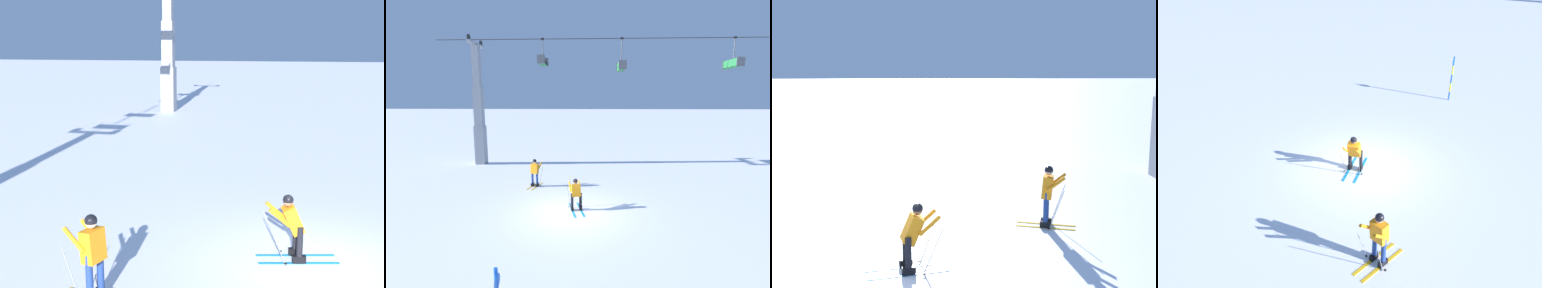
{
  "view_description": "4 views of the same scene",
  "coord_description": "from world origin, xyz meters",
  "views": [
    {
      "loc": [
        -10.06,
        0.32,
        4.54
      ],
      "look_at": [
        0.33,
        2.69,
        2.41
      ],
      "focal_mm": 46.56,
      "sensor_mm": 36.0,
      "label": 1
    },
    {
      "loc": [
        0.79,
        -12.04,
        5.16
      ],
      "look_at": [
        0.17,
        3.3,
        2.66
      ],
      "focal_mm": 26.0,
      "sensor_mm": 36.0,
      "label": 2
    },
    {
      "loc": [
        9.64,
        1.11,
        4.28
      ],
      "look_at": [
        0.38,
        1.52,
        2.71
      ],
      "focal_mm": 44.64,
      "sensor_mm": 36.0,
      "label": 3
    },
    {
      "loc": [
        -5.13,
        9.96,
        7.36
      ],
      "look_at": [
        -0.75,
        2.38,
        2.34
      ],
      "focal_mm": 33.99,
      "sensor_mm": 36.0,
      "label": 4
    }
  ],
  "objects": [
    {
      "name": "lift_tower_far",
      "position": [
        23.01,
        9.49,
        3.99
      ],
      "size": [
        0.91,
        2.98,
        9.72
      ],
      "color": "gray",
      "rests_on": "ground_plane"
    },
    {
      "name": "ground_plane",
      "position": [
        0.0,
        0.0,
        0.0
      ],
      "size": [
        260.0,
        260.0,
        0.0
      ],
      "primitive_type": "plane",
      "color": "white"
    },
    {
      "name": "skier_distant_uphill",
      "position": [
        -2.43,
        3.86,
        0.95
      ],
      "size": [
        0.86,
        1.6,
        1.67
      ],
      "color": "yellow",
      "rests_on": "ground_plane"
    },
    {
      "name": "skier_carving_main",
      "position": [
        0.18,
        0.47,
        0.82
      ],
      "size": [
        0.93,
        1.79,
        1.56
      ],
      "color": "#198CCC",
      "rests_on": "ground_plane"
    }
  ]
}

